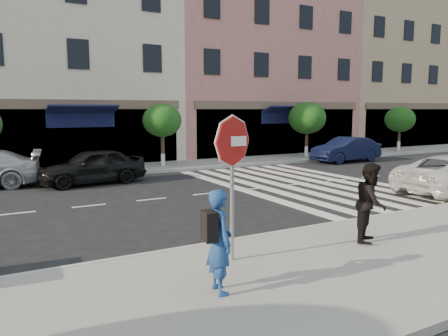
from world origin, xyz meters
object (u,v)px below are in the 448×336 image
Objects in this scene: photographer at (219,241)px; walker at (371,202)px; stop_sign at (233,156)px; car_far_mid at (92,166)px; car_far_right at (346,150)px.

photographer is 0.95× the size of walker.
car_far_mid is (-0.24, 10.59, -1.39)m from stop_sign.
walker reaches higher than car_far_right.
car_far_mid is (-3.36, 10.98, -0.29)m from walker.
walker reaches higher than car_far_mid.
car_far_mid is at bearing -90.66° from car_far_right.
car_far_mid is (0.64, 11.72, -0.25)m from photographer.
stop_sign reaches higher than car_far_mid.
walker is 0.40× the size of car_far_right.
car_far_mid is at bearing 94.18° from stop_sign.
walker is at bearing -4.31° from stop_sign.
photographer is at bearing -10.31° from car_far_mid.
photographer is 11.74m from car_far_mid.
stop_sign is 1.83m from photographer.
stop_sign is at bearing -31.85° from photographer.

